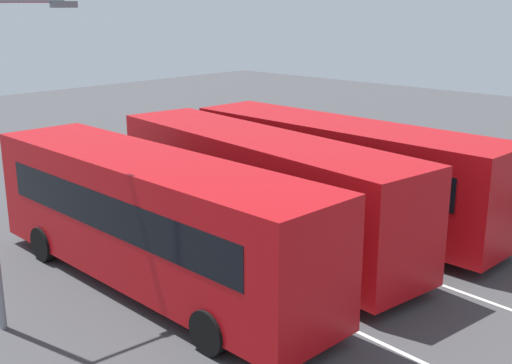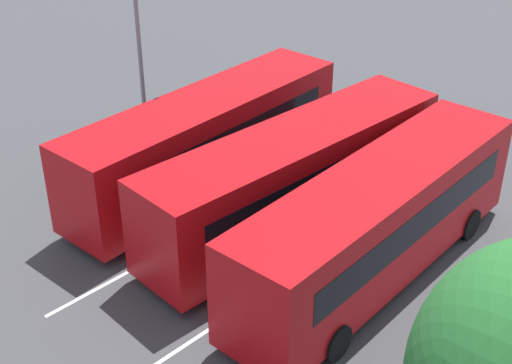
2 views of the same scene
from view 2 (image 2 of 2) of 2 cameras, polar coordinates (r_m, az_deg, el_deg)
name	(u,v)px [view 2 (image 2 of 2)]	position (r m, az deg, el deg)	size (l,w,h in m)	color
ground_plane	(290,226)	(23.50, 2.71, -3.49)	(74.10, 74.10, 0.00)	#424244
bus_far_left	(379,220)	(20.65, 9.68, -2.97)	(11.29, 2.96, 3.39)	#B70C11
bus_center_left	(296,176)	(22.55, 3.18, 0.48)	(11.44, 3.95, 3.39)	#B70C11
bus_center_right	(207,140)	(24.82, -3.94, 3.37)	(11.28, 2.94, 3.39)	#B70C11
pedestrian	(372,102)	(30.07, 9.18, 6.29)	(0.38, 0.38, 1.78)	#232833
street_lamp	(143,48)	(26.65, -8.91, 10.40)	(0.42, 2.38, 7.22)	gray
lane_stripe_outer_left	(336,246)	(22.67, 6.34, -5.05)	(15.66, 0.12, 0.01)	silver
lane_stripe_inner_left	(248,207)	(24.43, -0.65, -2.02)	(15.66, 0.12, 0.01)	silver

